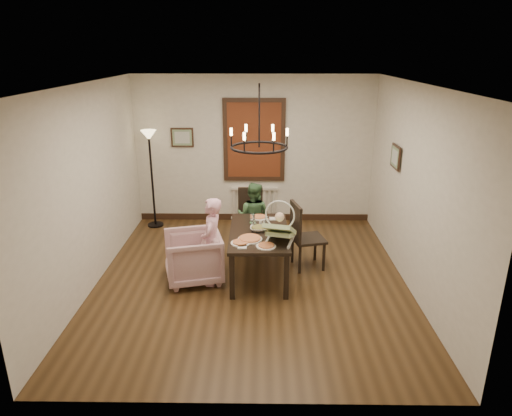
{
  "coord_description": "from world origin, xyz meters",
  "views": [
    {
      "loc": [
        0.15,
        -6.01,
        3.23
      ],
      "look_at": [
        0.07,
        0.2,
        1.05
      ],
      "focal_mm": 32.0,
      "sensor_mm": 36.0,
      "label": 1
    }
  ],
  "objects_px": {
    "chair_right": "(308,235)",
    "drinking_glass": "(255,225)",
    "seated_man": "(253,222)",
    "armchair": "(193,257)",
    "baby_bouncer": "(280,228)",
    "dining_table": "(259,237)",
    "floor_lamp": "(152,180)",
    "elderly_woman": "(212,249)",
    "chair_far": "(251,217)"
  },
  "relations": [
    {
      "from": "chair_far",
      "to": "floor_lamp",
      "type": "bearing_deg",
      "value": 153.61
    },
    {
      "from": "dining_table",
      "to": "armchair",
      "type": "distance_m",
      "value": 1.0
    },
    {
      "from": "baby_bouncer",
      "to": "drinking_glass",
      "type": "xyz_separation_m",
      "value": [
        -0.35,
        0.43,
        -0.14
      ]
    },
    {
      "from": "dining_table",
      "to": "armchair",
      "type": "relative_size",
      "value": 1.89
    },
    {
      "from": "chair_far",
      "to": "elderly_woman",
      "type": "relative_size",
      "value": 0.9
    },
    {
      "from": "baby_bouncer",
      "to": "seated_man",
      "type": "bearing_deg",
      "value": 120.36
    },
    {
      "from": "chair_right",
      "to": "armchair",
      "type": "height_order",
      "value": "chair_right"
    },
    {
      "from": "chair_far",
      "to": "elderly_woman",
      "type": "distance_m",
      "value": 1.53
    },
    {
      "from": "chair_far",
      "to": "chair_right",
      "type": "relative_size",
      "value": 0.91
    },
    {
      "from": "seated_man",
      "to": "drinking_glass",
      "type": "bearing_deg",
      "value": 109.26
    },
    {
      "from": "chair_far",
      "to": "elderly_woman",
      "type": "height_order",
      "value": "elderly_woman"
    },
    {
      "from": "elderly_woman",
      "to": "floor_lamp",
      "type": "bearing_deg",
      "value": -142.15
    },
    {
      "from": "armchair",
      "to": "seated_man",
      "type": "bearing_deg",
      "value": 128.13
    },
    {
      "from": "chair_far",
      "to": "armchair",
      "type": "relative_size",
      "value": 1.2
    },
    {
      "from": "armchair",
      "to": "elderly_woman",
      "type": "xyz_separation_m",
      "value": [
        0.29,
        -0.09,
        0.17
      ]
    },
    {
      "from": "dining_table",
      "to": "floor_lamp",
      "type": "distance_m",
      "value": 2.85
    },
    {
      "from": "chair_far",
      "to": "chair_right",
      "type": "distance_m",
      "value": 1.28
    },
    {
      "from": "dining_table",
      "to": "chair_far",
      "type": "bearing_deg",
      "value": 96.57
    },
    {
      "from": "chair_far",
      "to": "drinking_glass",
      "type": "xyz_separation_m",
      "value": [
        0.09,
        -1.11,
        0.29
      ]
    },
    {
      "from": "chair_right",
      "to": "armchair",
      "type": "distance_m",
      "value": 1.78
    },
    {
      "from": "elderly_woman",
      "to": "drinking_glass",
      "type": "relative_size",
      "value": 8.64
    },
    {
      "from": "chair_far",
      "to": "baby_bouncer",
      "type": "relative_size",
      "value": 1.59
    },
    {
      "from": "elderly_woman",
      "to": "armchair",
      "type": "bearing_deg",
      "value": -100.28
    },
    {
      "from": "armchair",
      "to": "floor_lamp",
      "type": "bearing_deg",
      "value": -168.21
    },
    {
      "from": "armchair",
      "to": "floor_lamp",
      "type": "xyz_separation_m",
      "value": [
        -1.06,
        2.16,
        0.54
      ]
    },
    {
      "from": "dining_table",
      "to": "drinking_glass",
      "type": "xyz_separation_m",
      "value": [
        -0.07,
        0.08,
        0.15
      ]
    },
    {
      "from": "elderly_woman",
      "to": "floor_lamp",
      "type": "relative_size",
      "value": 0.59
    },
    {
      "from": "armchair",
      "to": "drinking_glass",
      "type": "bearing_deg",
      "value": 90.8
    },
    {
      "from": "seated_man",
      "to": "floor_lamp",
      "type": "xyz_separation_m",
      "value": [
        -1.91,
        1.06,
        0.41
      ]
    },
    {
      "from": "dining_table",
      "to": "chair_right",
      "type": "xyz_separation_m",
      "value": [
        0.76,
        0.29,
        -0.09
      ]
    },
    {
      "from": "floor_lamp",
      "to": "baby_bouncer",
      "type": "bearing_deg",
      "value": -45.73
    },
    {
      "from": "armchair",
      "to": "baby_bouncer",
      "type": "bearing_deg",
      "value": 66.93
    },
    {
      "from": "chair_far",
      "to": "seated_man",
      "type": "relative_size",
      "value": 1.0
    },
    {
      "from": "dining_table",
      "to": "chair_right",
      "type": "bearing_deg",
      "value": 20.26
    },
    {
      "from": "floor_lamp",
      "to": "drinking_glass",
      "type": "bearing_deg",
      "value": -44.72
    },
    {
      "from": "elderly_woman",
      "to": "floor_lamp",
      "type": "distance_m",
      "value": 2.65
    },
    {
      "from": "chair_right",
      "to": "drinking_glass",
      "type": "relative_size",
      "value": 8.57
    },
    {
      "from": "chair_far",
      "to": "drinking_glass",
      "type": "bearing_deg",
      "value": -88.2
    },
    {
      "from": "baby_bouncer",
      "to": "floor_lamp",
      "type": "xyz_separation_m",
      "value": [
        -2.3,
        2.36,
        -0.01
      ]
    },
    {
      "from": "drinking_glass",
      "to": "dining_table",
      "type": "bearing_deg",
      "value": -49.58
    },
    {
      "from": "seated_man",
      "to": "drinking_glass",
      "type": "distance_m",
      "value": 0.92
    },
    {
      "from": "chair_right",
      "to": "drinking_glass",
      "type": "xyz_separation_m",
      "value": [
        -0.82,
        -0.21,
        0.24
      ]
    },
    {
      "from": "dining_table",
      "to": "elderly_woman",
      "type": "distance_m",
      "value": 0.72
    },
    {
      "from": "dining_table",
      "to": "chair_far",
      "type": "xyz_separation_m",
      "value": [
        -0.15,
        1.19,
        -0.14
      ]
    },
    {
      "from": "dining_table",
      "to": "armchair",
      "type": "bearing_deg",
      "value": -171.15
    },
    {
      "from": "dining_table",
      "to": "floor_lamp",
      "type": "relative_size",
      "value": 0.84
    },
    {
      "from": "chair_far",
      "to": "baby_bouncer",
      "type": "bearing_deg",
      "value": -76.74
    },
    {
      "from": "baby_bouncer",
      "to": "floor_lamp",
      "type": "height_order",
      "value": "floor_lamp"
    },
    {
      "from": "seated_man",
      "to": "floor_lamp",
      "type": "bearing_deg",
      "value": -11.89
    },
    {
      "from": "armchair",
      "to": "elderly_woman",
      "type": "bearing_deg",
      "value": 58.47
    }
  ]
}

